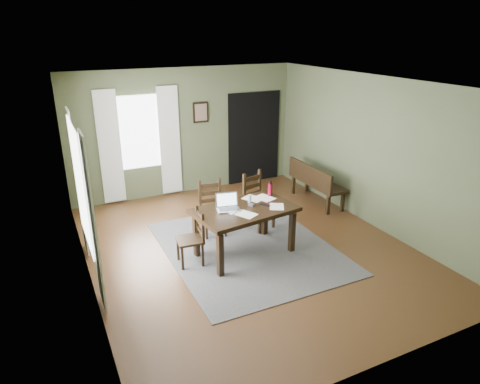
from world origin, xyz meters
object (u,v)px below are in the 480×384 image
laptop (228,205)px  chair_end (193,238)px  dining_table (245,214)px  chair_back_left (212,208)px  bench (315,180)px  water_bottle (270,189)px  chair_back_right (257,201)px

laptop → chair_end: bearing=-165.2°
dining_table → chair_back_left: (-0.18, 0.91, -0.23)m
dining_table → bench: (2.27, 1.32, -0.21)m
chair_back_left → water_bottle: bearing=-30.2°
dining_table → laptop: (-0.25, 0.10, 0.16)m
dining_table → chair_back_right: bearing=42.7°
chair_back_left → laptop: bearing=-87.3°
chair_end → laptop: bearing=99.3°
chair_back_left → chair_end: bearing=-121.4°
dining_table → laptop: size_ratio=4.19×
chair_back_right → bench: (1.62, 0.52, -0.01)m
water_bottle → bench: bearing=31.7°
chair_end → bench: chair_end is taller
chair_back_left → chair_back_right: 0.84m
chair_back_left → laptop: laptop is taller
chair_back_left → chair_back_right: size_ratio=0.94×
chair_back_left → water_bottle: 1.11m
dining_table → bench: bearing=22.1°
bench → laptop: laptop is taller
chair_end → bench: (3.13, 1.25, 0.06)m
dining_table → water_bottle: water_bottle is taller
dining_table → chair_end: 0.90m
chair_end → chair_back_right: size_ratio=0.87×
chair_end → chair_back_left: 1.08m
chair_back_right → bench: bearing=0.9°
bench → water_bottle: water_bottle is taller
chair_back_left → bench: size_ratio=0.66×
chair_end → bench: size_ratio=0.61×
bench → water_bottle: (-1.65, -1.02, 0.42)m
dining_table → bench: bench is taller
chair_end → bench: 3.37m
bench → chair_end: bearing=111.8°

